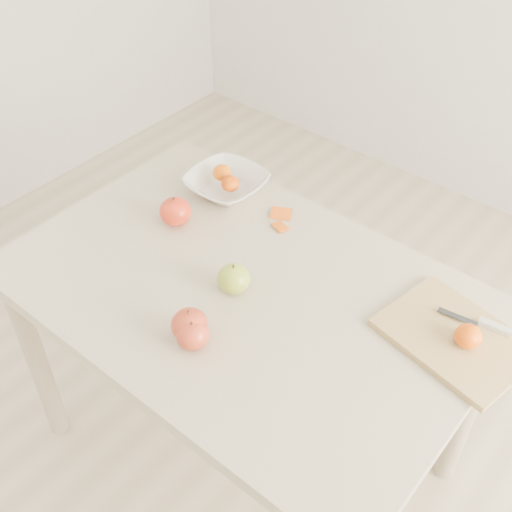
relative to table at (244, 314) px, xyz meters
The scene contains 14 objects.
ground 0.65m from the table, ahead, with size 3.50×3.50×0.00m, color #C6B293.
table is the anchor object (origin of this frame).
cutting_board 0.53m from the table, 19.92° to the left, with size 0.32×0.24×0.02m, color tan.
board_tangerine 0.56m from the table, 17.86° to the left, with size 0.06×0.06×0.05m, color #E15507.
fruit_bowl 0.43m from the table, 137.56° to the left, with size 0.23×0.23×0.06m, color white.
bowl_tangerine_near 0.46m from the table, 138.81° to the left, with size 0.06×0.06×0.05m, color orange.
bowl_tangerine_far 0.41m from the table, 136.16° to the left, with size 0.05×0.05×0.05m, color #DF5807.
orange_peel_a 0.32m from the table, 110.07° to the left, with size 0.06×0.04×0.00m, color orange.
orange_peel_b 0.27m from the table, 106.63° to the left, with size 0.04×0.04×0.00m, color orange.
paring_knife 0.60m from the table, 24.81° to the left, with size 0.17×0.05×0.01m.
apple_green 0.14m from the table, 120.32° to the right, with size 0.08×0.08×0.07m, color olive.
apple_red_e 0.26m from the table, 81.06° to the right, with size 0.08×0.08×0.07m, color maroon.
apple_red_c 0.25m from the table, 86.74° to the right, with size 0.09×0.09×0.08m, color maroon.
apple_red_a 0.35m from the table, 166.46° to the left, with size 0.09×0.09×0.08m, color #A20A06.
Camera 1 is at (0.76, -0.86, 1.89)m, focal length 45.00 mm.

